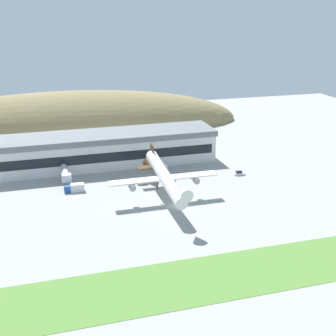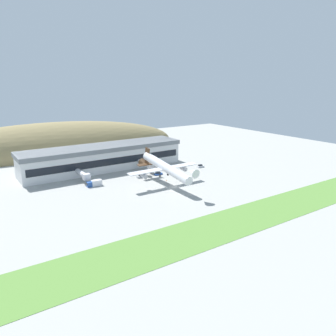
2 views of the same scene
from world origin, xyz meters
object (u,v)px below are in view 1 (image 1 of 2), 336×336
jetway_1 (159,165)px  service_car_0 (239,173)px  fuel_truck (75,188)px  service_car_1 (143,183)px  cargo_airplane (164,177)px  traffic_cone_0 (173,193)px  terminal_building (106,147)px  service_car_2 (169,181)px  jetway_0 (65,173)px

jetway_1 → service_car_0: bearing=-18.1°
fuel_truck → service_car_1: bearing=-0.4°
cargo_airplane → traffic_cone_0: 11.41m
jetway_1 → traffic_cone_0: bearing=-91.6°
service_car_0 → traffic_cone_0: (-31.22, -10.98, -0.38)m
service_car_1 → terminal_building: bearing=108.7°
service_car_1 → jetway_1: bearing=45.9°
jetway_1 → service_car_2: jetway_1 is taller
jetway_0 → service_car_0: size_ratio=3.20×
service_car_1 → fuel_truck: (-25.56, 0.17, 0.73)m
service_car_0 → service_car_1: 39.38m
fuel_truck → traffic_cone_0: size_ratio=12.76×
cargo_airplane → traffic_cone_0: bearing=49.9°
service_car_1 → fuel_truck: bearing=179.6°
fuel_truck → jetway_1: bearing=14.5°
terminal_building → service_car_2: 34.51m
jetway_1 → cargo_airplane: (-5.35, -26.69, 4.96)m
traffic_cone_0 → jetway_0: bearing=149.3°
jetway_0 → fuel_truck: 9.79m
cargo_airplane → fuel_truck: cargo_airplane is taller
traffic_cone_0 → service_car_1: bearing=124.2°
terminal_building → traffic_cone_0: (17.26, -38.90, -7.52)m
jetway_0 → service_car_0: 68.08m
service_car_0 → cargo_airplane: bearing=-155.2°
service_car_0 → service_car_1: size_ratio=1.05×
jetway_1 → service_car_2: (1.61, -9.71, -3.35)m
jetway_1 → service_car_1: bearing=-134.1°
jetway_1 → service_car_1: (-8.73, -9.01, -3.34)m
terminal_building → traffic_cone_0: 43.21m
jetway_0 → service_car_2: size_ratio=3.19×
terminal_building → fuel_truck: size_ratio=12.51×
service_car_0 → terminal_building: bearing=150.1°
service_car_1 → service_car_2: (10.34, -0.70, -0.01)m
jetway_1 → fuel_truck: 35.51m
cargo_airplane → terminal_building: bearing=105.7°
jetway_0 → jetway_1: same height
jetway_0 → jetway_1: bearing=-0.5°
jetway_0 → traffic_cone_0: size_ratio=25.04×
service_car_0 → traffic_cone_0: 33.10m
jetway_0 → cargo_airplane: cargo_airplane is taller
terminal_building → jetway_1: 25.54m
cargo_airplane → fuel_truck: bearing=148.3°
terminal_building → traffic_cone_0: terminal_building is taller
service_car_2 → traffic_cone_0: bearing=-100.9°
terminal_building → service_car_0: 56.40m
jetway_1 → service_car_0: jetway_1 is taller
jetway_1 → fuel_truck: (-34.29, -8.84, -2.61)m
fuel_truck → traffic_cone_0: 35.86m
jetway_1 → cargo_airplane: cargo_airplane is taller
service_car_0 → fuel_truck: bearing=178.9°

